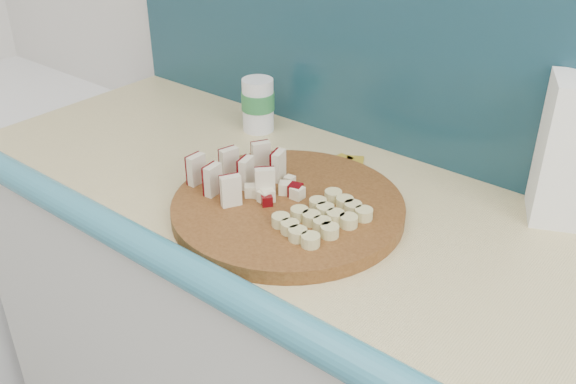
# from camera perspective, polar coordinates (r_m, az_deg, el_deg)

# --- Properties ---
(backsplash) EXTENTS (2.20, 0.02, 0.50)m
(backsplash) POSITION_cam_1_polar(r_m,az_deg,el_deg) (1.22, 23.56, 9.79)
(backsplash) COLOR teal
(backsplash) RESTS_ON kitchen_counter
(porcelain_fixture) EXTENTS (0.70, 0.72, 0.84)m
(porcelain_fixture) POSITION_cam_1_polar(r_m,az_deg,el_deg) (2.32, -23.02, -1.83)
(porcelain_fixture) COLOR white
(porcelain_fixture) RESTS_ON ground
(cutting_board) EXTENTS (0.49, 0.49, 0.03)m
(cutting_board) POSITION_cam_1_polar(r_m,az_deg,el_deg) (1.17, 0.00, -1.41)
(cutting_board) COLOR #4A270F
(cutting_board) RESTS_ON kitchen_counter
(apple_wedges) EXTENTS (0.16, 0.18, 0.06)m
(apple_wedges) POSITION_cam_1_polar(r_m,az_deg,el_deg) (1.20, -4.31, 1.79)
(apple_wedges) COLOR beige
(apple_wedges) RESTS_ON cutting_board
(apple_chunks) EXTENTS (0.06, 0.07, 0.02)m
(apple_chunks) POSITION_cam_1_polar(r_m,az_deg,el_deg) (1.17, -0.88, 0.08)
(apple_chunks) COLOR beige
(apple_chunks) RESTS_ON cutting_board
(banana_slices) EXTENTS (0.13, 0.17, 0.02)m
(banana_slices) POSITION_cam_1_polar(r_m,az_deg,el_deg) (1.10, 3.12, -2.26)
(banana_slices) COLOR #CDC27D
(banana_slices) RESTS_ON cutting_board
(canister) EXTENTS (0.08, 0.08, 0.12)m
(canister) POSITION_cam_1_polar(r_m,az_deg,el_deg) (1.48, -2.68, 7.83)
(canister) COLOR white
(canister) RESTS_ON kitchen_counter
(banana_peel) EXTENTS (0.22, 0.18, 0.01)m
(banana_peel) POSITION_cam_1_polar(r_m,az_deg,el_deg) (1.30, 5.20, 1.33)
(banana_peel) COLOR gold
(banana_peel) RESTS_ON kitchen_counter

